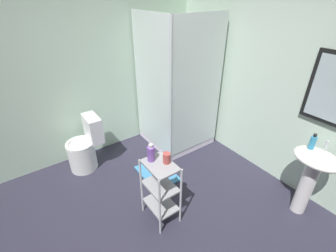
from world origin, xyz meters
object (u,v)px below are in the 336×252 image
toilet (85,148)px  storage_cart (160,187)px  rinse_cup (167,158)px  bath_mat (157,173)px  hand_soap_bottle (313,142)px  conditioner_bottle_purple (151,153)px  pedestal_sink (312,171)px  shower_stall (175,118)px

toilet → storage_cart: toilet is taller
rinse_cup → bath_mat: bearing=156.5°
toilet → rinse_cup: 1.50m
hand_soap_bottle → conditioner_bottle_purple: hand_soap_bottle is taller
storage_cart → rinse_cup: rinse_cup is taller
pedestal_sink → conditioner_bottle_purple: size_ratio=4.24×
storage_cart → rinse_cup: size_ratio=6.78×
hand_soap_bottle → bath_mat: hand_soap_bottle is taller
hand_soap_bottle → toilet: bearing=-140.2°
rinse_cup → hand_soap_bottle: bearing=60.1°
storage_cart → bath_mat: bearing=150.7°
conditioner_bottle_purple → toilet: bearing=-164.4°
pedestal_sink → bath_mat: (-1.46, -1.00, -0.57)m
shower_stall → storage_cart: shower_stall is taller
storage_cart → bath_mat: size_ratio=1.23×
hand_soap_bottle → bath_mat: bearing=-143.2°
conditioner_bottle_purple → storage_cart: bearing=17.2°
toilet → storage_cart: bearing=15.8°
toilet → bath_mat: toilet is taller
storage_cart → pedestal_sink: bearing=57.8°
pedestal_sink → hand_soap_bottle: (-0.10, 0.02, 0.31)m
rinse_cup → bath_mat: rinse_cup is taller
toilet → pedestal_sink: bearing=38.3°
storage_cart → conditioner_bottle_purple: 0.40m
toilet → storage_cart: size_ratio=1.03×
hand_soap_bottle → conditioner_bottle_purple: 1.64m
toilet → conditioner_bottle_purple: (1.22, 0.34, 0.51)m
conditioner_bottle_purple → shower_stall: bearing=133.0°
shower_stall → rinse_cup: size_ratio=18.32×
rinse_cup → shower_stall: bearing=139.4°
shower_stall → conditioner_bottle_purple: (0.97, -1.04, 0.36)m
toilet → rinse_cup: bearing=18.5°
shower_stall → pedestal_sink: (1.92, 0.34, 0.12)m
shower_stall → rinse_cup: (1.09, -0.93, 0.33)m
storage_cart → hand_soap_bottle: (0.75, 1.36, 0.45)m
shower_stall → rinse_cup: 1.47m
shower_stall → bath_mat: (0.47, -0.66, -0.45)m
hand_soap_bottle → conditioner_bottle_purple: size_ratio=0.90×
hand_soap_bottle → bath_mat: 1.91m
hand_soap_bottle → conditioner_bottle_purple: (-0.86, -1.39, -0.06)m
conditioner_bottle_purple → rinse_cup: (0.12, 0.11, -0.03)m
pedestal_sink → storage_cart: pedestal_sink is taller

